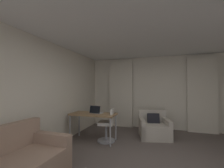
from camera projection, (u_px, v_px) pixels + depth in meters
name	position (u px, v px, depth m)	size (l,w,h in m)	color
wall_window	(158.00, 92.00, 5.48)	(5.12, 0.06, 2.60)	beige
wall_left	(38.00, 96.00, 3.36)	(0.06, 6.12, 2.60)	beige
ceiling	(156.00, 21.00, 2.62)	(5.12, 6.12, 0.06)	white
curtain_left_panel	(121.00, 93.00, 5.77)	(0.90, 0.06, 2.50)	beige
curtain_right_panel	(202.00, 94.00, 4.94)	(0.90, 0.06, 2.50)	beige
armchair	(154.00, 128.00, 4.51)	(1.00, 1.00, 0.77)	#B2A899
desk	(93.00, 116.00, 4.22)	(1.27, 0.60, 0.75)	olive
desk_chair	(108.00, 127.00, 4.15)	(0.48, 0.48, 0.88)	gray
laptop	(96.00, 112.00, 4.22)	(0.35, 0.29, 0.22)	#ADADB2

